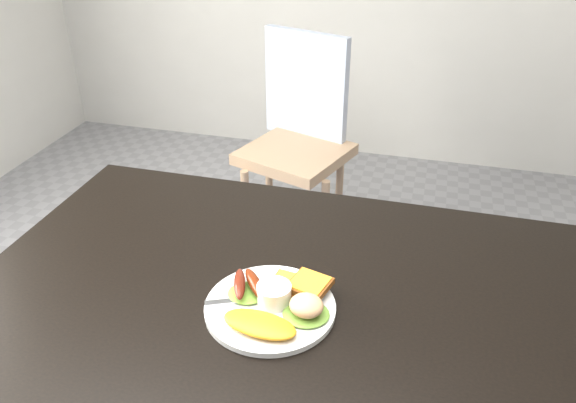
{
  "coord_description": "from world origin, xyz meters",
  "views": [
    {
      "loc": [
        0.2,
        -0.75,
        1.41
      ],
      "look_at": [
        -0.03,
        0.09,
        0.9
      ],
      "focal_mm": 35.0,
      "sensor_mm": 36.0,
      "label": 1
    }
  ],
  "objects_px": {
    "dining_table": "(291,309)",
    "dining_chair": "(295,154)",
    "plate": "(270,307)",
    "person": "(296,186)"
  },
  "relations": [
    {
      "from": "dining_chair",
      "to": "person",
      "type": "height_order",
      "value": "person"
    },
    {
      "from": "dining_table",
      "to": "dining_chair",
      "type": "bearing_deg",
      "value": 103.96
    },
    {
      "from": "plate",
      "to": "dining_table",
      "type": "bearing_deg",
      "value": 49.61
    },
    {
      "from": "dining_table",
      "to": "plate",
      "type": "height_order",
      "value": "plate"
    },
    {
      "from": "dining_chair",
      "to": "person",
      "type": "bearing_deg",
      "value": -56.39
    },
    {
      "from": "dining_chair",
      "to": "person",
      "type": "xyz_separation_m",
      "value": [
        0.19,
        -0.74,
        0.28
      ]
    },
    {
      "from": "dining_table",
      "to": "person",
      "type": "xyz_separation_m",
      "value": [
        -0.1,
        0.45,
        -0.0
      ]
    },
    {
      "from": "person",
      "to": "plate",
      "type": "height_order",
      "value": "person"
    },
    {
      "from": "dining_table",
      "to": "dining_chair",
      "type": "height_order",
      "value": "dining_table"
    },
    {
      "from": "plate",
      "to": "person",
      "type": "bearing_deg",
      "value": 98.93
    }
  ]
}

